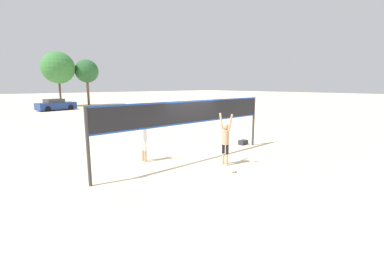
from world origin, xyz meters
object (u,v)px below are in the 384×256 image
player_spiker (225,138)px  gear_bag (243,142)px  tree_right_cluster (58,68)px  parked_car_mid (56,105)px  player_blocker (144,135)px  tree_left_cluster (87,71)px  volleyball_net (192,117)px  volleyball (233,170)px

player_spiker → gear_bag: player_spiker is taller
player_spiker → tree_right_cluster: size_ratio=0.26×
gear_bag → parked_car_mid: size_ratio=0.10×
player_blocker → gear_bag: bearing=82.2°
tree_left_cluster → player_spiker: bearing=-101.0°
player_spiker → tree_left_cluster: size_ratio=0.29×
volleyball_net → tree_left_cluster: (7.31, 33.16, 3.32)m
gear_bag → volleyball_net: bearing=-174.2°
volleyball_net → parked_car_mid: size_ratio=1.82×
player_blocker → tree_right_cluster: 32.89m
volleyball_net → gear_bag: bearing=5.8°
volleyball_net → gear_bag: 4.32m
player_blocker → tree_right_cluster: bearing=171.2°
parked_car_mid → tree_left_cluster: (6.05, 5.84, 4.52)m
volleyball_net → volleyball: (0.13, -2.11, -1.75)m
tree_left_cluster → tree_right_cluster: 3.97m
player_blocker → gear_bag: (5.54, -0.76, -0.98)m
volleyball_net → tree_right_cluster: size_ratio=1.09×
tree_left_cluster → tree_right_cluster: tree_right_cluster is taller
gear_bag → tree_left_cluster: tree_left_cluster is taller
gear_bag → tree_left_cluster: size_ratio=0.07×
player_spiker → parked_car_mid: player_spiker is taller
volleyball_net → player_blocker: (-1.61, 1.16, -0.75)m
player_blocker → tree_right_cluster: tree_right_cluster is taller
player_blocker → parked_car_mid: (2.86, 26.16, -0.45)m
player_spiker → volleyball_net: bearing=23.9°
player_blocker → volleyball: 3.83m
player_spiker → player_blocker: (-2.19, 2.48, 0.02)m
player_blocker → volleyball: player_blocker is taller
volleyball_net → tree_right_cluster: (3.36, 33.37, 3.71)m
parked_car_mid → tree_left_cluster: bearing=32.7°
player_blocker → volleyball_net: bearing=54.2°
gear_bag → player_spiker: bearing=-152.8°
volleyball → tree_left_cluster: tree_left_cluster is taller
gear_bag → tree_right_cluster: tree_right_cluster is taller
volleyball_net → player_spiker: (0.59, -1.32, -0.78)m
volleyball_net → player_spiker: 1.64m
player_blocker → parked_car_mid: player_blocker is taller
gear_bag → parked_car_mid: 27.05m
gear_bag → parked_car_mid: parked_car_mid is taller
volleyball_net → gear_bag: volleyball_net is taller
volleyball → player_spiker: bearing=60.0°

